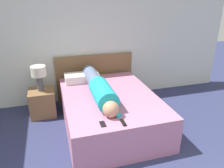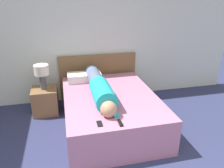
# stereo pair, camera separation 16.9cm
# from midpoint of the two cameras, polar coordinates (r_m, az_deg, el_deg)

# --- Properties ---
(wall_back) EXTENTS (6.38, 0.06, 2.60)m
(wall_back) POSITION_cam_midpoint_polar(r_m,az_deg,el_deg) (4.34, -9.38, 12.14)
(wall_back) COLOR silver
(wall_back) RESTS_ON ground_plane
(bed) EXTENTS (1.45, 1.99, 0.55)m
(bed) POSITION_cam_midpoint_polar(r_m,az_deg,el_deg) (3.64, -2.01, -6.81)
(bed) COLOR #B2708E
(bed) RESTS_ON ground_plane
(headboard) EXTENTS (1.57, 0.04, 0.94)m
(headboard) POSITION_cam_midpoint_polar(r_m,az_deg,el_deg) (4.53, -5.50, 1.84)
(headboard) COLOR brown
(headboard) RESTS_ON ground_plane
(nightstand) EXTENTS (0.45, 0.45, 0.47)m
(nightstand) POSITION_cam_midpoint_polar(r_m,az_deg,el_deg) (4.18, -18.78, -4.58)
(nightstand) COLOR brown
(nightstand) RESTS_ON ground_plane
(table_lamp) EXTENTS (0.25, 0.25, 0.45)m
(table_lamp) POSITION_cam_midpoint_polar(r_m,az_deg,el_deg) (3.98, -19.75, 2.53)
(table_lamp) COLOR #4C4C51
(table_lamp) RESTS_ON nightstand
(person_lying) EXTENTS (0.31, 1.66, 0.31)m
(person_lying) POSITION_cam_midpoint_polar(r_m,az_deg,el_deg) (3.44, -4.77, -1.08)
(person_lying) COLOR tan
(person_lying) RESTS_ON bed
(pillow_near_headboard) EXTENTS (0.62, 0.31, 0.14)m
(pillow_near_headboard) POSITION_cam_midpoint_polar(r_m,az_deg,el_deg) (4.09, -9.07, 1.66)
(pillow_near_headboard) COLOR silver
(pillow_near_headboard) RESTS_ON bed
(tv_remote) EXTENTS (0.04, 0.15, 0.02)m
(tv_remote) POSITION_cam_midpoint_polar(r_m,az_deg,el_deg) (2.77, 1.15, -10.04)
(tv_remote) COLOR black
(tv_remote) RESTS_ON bed
(cell_phone) EXTENTS (0.06, 0.13, 0.01)m
(cell_phone) POSITION_cam_midpoint_polar(r_m,az_deg,el_deg) (2.76, -4.23, -10.42)
(cell_phone) COLOR black
(cell_phone) RESTS_ON bed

